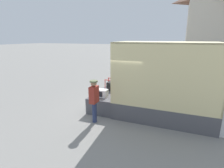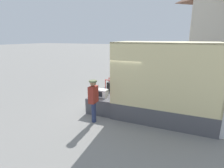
% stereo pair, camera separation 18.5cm
% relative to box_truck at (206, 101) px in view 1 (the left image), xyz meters
% --- Properties ---
extents(ground_plane, '(160.00, 160.00, 0.00)m').
position_rel_box_truck_xyz_m(ground_plane, '(-3.62, -0.00, -0.92)').
color(ground_plane, gray).
extents(box_truck, '(6.15, 2.33, 3.18)m').
position_rel_box_truck_xyz_m(box_truck, '(0.00, 0.00, 0.00)').
color(box_truck, white).
rests_on(box_truck, ground).
extents(tailgate_deck, '(1.22, 2.21, 0.72)m').
position_rel_box_truck_xyz_m(tailgate_deck, '(-4.23, -0.00, -0.56)').
color(tailgate_deck, '#4C4C51').
rests_on(tailgate_deck, ground).
extents(microwave, '(0.55, 0.38, 0.34)m').
position_rel_box_truck_xyz_m(microwave, '(-4.31, -0.54, -0.03)').
color(microwave, white).
rests_on(microwave, tailgate_deck).
extents(portable_generator, '(0.74, 0.48, 0.59)m').
position_rel_box_truck_xyz_m(portable_generator, '(-4.14, 0.55, 0.02)').
color(portable_generator, black).
rests_on(portable_generator, tailgate_deck).
extents(worker_person, '(0.31, 0.44, 1.75)m').
position_rel_box_truck_xyz_m(worker_person, '(-4.13, -1.64, 0.15)').
color(worker_person, navy).
rests_on(worker_person, ground).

